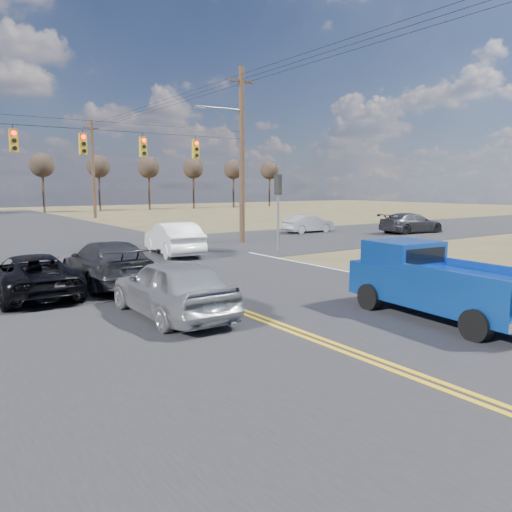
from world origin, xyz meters
TOP-DOWN VIEW (x-y plane):
  - ground at (0.00, 0.00)m, footprint 160.00×160.00m
  - road_main at (0.00, 10.00)m, footprint 14.00×120.00m
  - road_cross at (0.00, 18.00)m, footprint 120.00×12.00m
  - signal_gantry at (0.50, 17.79)m, footprint 19.60×4.83m
  - utility_poles at (0.00, 17.00)m, footprint 19.60×58.32m
  - treeline at (0.00, 26.96)m, footprint 87.00×117.80m
  - pickup_truck at (3.74, 1.07)m, footprint 2.28×5.09m
  - silver_suv at (-1.69, 5.00)m, footprint 1.84×4.53m
  - black_suv at (-4.14, 9.56)m, footprint 2.25×4.74m
  - white_car_queue at (3.38, 15.50)m, footprint 2.40×5.06m
  - dgrey_car_queue at (-1.68, 10.00)m, footprint 2.29×5.24m
  - cross_car_east_near at (16.42, 20.66)m, footprint 1.41×3.94m
  - cross_car_east_far at (22.24, 16.25)m, footprint 2.54×5.17m

SIDE VIEW (x-z plane):
  - ground at x=0.00m, z-range 0.00..0.00m
  - road_main at x=0.00m, z-range -0.01..0.01m
  - road_cross at x=0.00m, z-range -0.01..0.01m
  - cross_car_east_near at x=16.42m, z-range 0.00..1.29m
  - black_suv at x=-4.14m, z-range 0.00..1.31m
  - cross_car_east_far at x=22.24m, z-range 0.00..1.45m
  - dgrey_car_queue at x=-1.68m, z-range 0.00..1.50m
  - silver_suv at x=-1.69m, z-range 0.00..1.54m
  - white_car_queue at x=3.38m, z-range 0.00..1.60m
  - pickup_truck at x=3.74m, z-range -0.03..1.84m
  - signal_gantry at x=0.50m, z-range 0.06..10.06m
  - utility_poles at x=0.00m, z-range 0.23..10.23m
  - treeline at x=0.00m, z-range 2.00..9.40m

